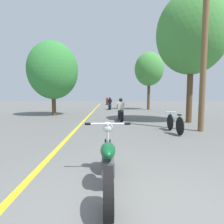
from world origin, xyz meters
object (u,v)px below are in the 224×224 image
Objects in this scene: utility_pole at (204,48)px; motorcycle_rider_far at (107,102)px; roadside_tree_right_far at (149,69)px; motorcycle_rider_mid at (110,105)px; motorcycle_foreground at (108,162)px; roadside_tree_left at (53,71)px; roadside_tree_right_near at (192,34)px; bicycle_parked at (175,123)px; motorcycle_rider_lead at (121,112)px.

motorcycle_rider_far is at bearing 99.04° from utility_pole.
motorcycle_rider_mid is (-4.47, 0.46, -4.07)m from roadside_tree_right_far.
motorcycle_rider_far reaches higher than motorcycle_foreground.
roadside_tree_left is 8.48m from motorcycle_rider_mid.
roadside_tree_left is at bearing 155.03° from roadside_tree_right_near.
motorcycle_rider_mid is at bearing 112.35° from roadside_tree_right_near.
roadside_tree_left is (-9.07, -6.00, -1.06)m from roadside_tree_right_far.
bicycle_parked is at bearing 57.03° from motorcycle_foreground.
motorcycle_foreground is 1.00× the size of motorcycle_rider_lead.
motorcycle_foreground is 17.78m from motorcycle_rider_mid.
utility_pole is at bearing -104.90° from roadside_tree_right_near.
roadside_tree_right_far is at bearing 89.45° from roadside_tree_right_near.
roadside_tree_right_near is 23.37m from motorcycle_rider_far.
utility_pole is at bearing -80.96° from motorcycle_rider_far.
roadside_tree_left is 10.41m from bicycle_parked.
roadside_tree_right_near is 3.58× the size of motorcycle_rider_mid.
roadside_tree_left is at bearing 148.31° from motorcycle_rider_lead.
motorcycle_foreground is at bearing -90.15° from motorcycle_rider_far.
motorcycle_rider_lead is (-3.97, -9.15, -4.07)m from roadside_tree_right_far.
bicycle_parked is at bearing -44.71° from roadside_tree_left.
motorcycle_rider_mid is at bearing 100.34° from bicycle_parked.
roadside_tree_left is at bearing -103.28° from motorcycle_rider_far.
motorcycle_rider_mid is 1.15× the size of bicycle_parked.
bicycle_parked is (2.45, -13.44, -0.16)m from motorcycle_rider_mid.
roadside_tree_right_near is 5.98m from motorcycle_rider_lead.
bicycle_parked is at bearing -63.07° from motorcycle_rider_lead.
motorcycle_rider_lead is at bearing 131.70° from utility_pole.
motorcycle_rider_mid is 0.94× the size of motorcycle_rider_far.
roadside_tree_right_near is at bearing -90.55° from roadside_tree_right_far.
utility_pole is at bearing 11.23° from bicycle_parked.
roadside_tree_right_far reaches higher than motorcycle_rider_mid.
motorcycle_rider_far reaches higher than motorcycle_rider_mid.
bicycle_parked is (-1.92, -2.80, -4.60)m from roadside_tree_right_near.
utility_pole reaches higher than bicycle_parked.
roadside_tree_right_near is at bearing -78.28° from motorcycle_rider_far.
roadside_tree_right_near reaches higher than roadside_tree_right_far.
motorcycle_rider_mid is 13.67m from bicycle_parked.
roadside_tree_right_near is 4.13× the size of bicycle_parked.
motorcycle_rider_lead is at bearing -31.69° from roadside_tree_left.
roadside_tree_right_far is (0.78, 12.73, 1.08)m from utility_pole.
motorcycle_rider_mid is (-4.38, 10.64, -4.44)m from roadside_tree_right_near.
motorcycle_rider_lead is at bearing -86.97° from motorcycle_rider_mid.
roadside_tree_right_far is at bearing 74.40° from motorcycle_foreground.
motorcycle_rider_far is at bearing 96.18° from bicycle_parked.
utility_pole is 25.51m from motorcycle_rider_far.
roadside_tree_right_near is at bearing 75.10° from utility_pole.
motorcycle_rider_far is at bearing 92.11° from motorcycle_rider_lead.
roadside_tree_right_near is 10.19m from roadside_tree_right_far.
roadside_tree_right_near is 10.00m from roadside_tree_left.
bicycle_parked is (2.81, 4.33, -0.05)m from motorcycle_foreground.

